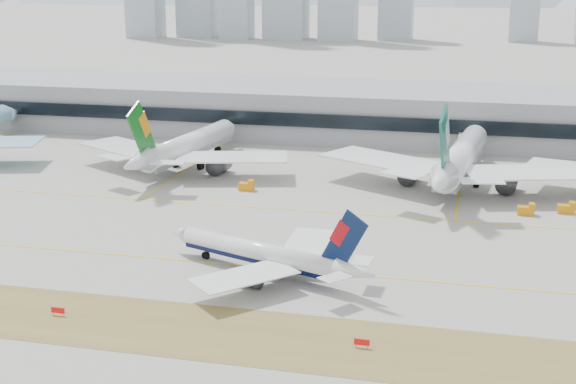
% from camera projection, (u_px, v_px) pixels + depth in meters
% --- Properties ---
extents(ground, '(3000.00, 3000.00, 0.00)m').
position_uv_depth(ground, '(263.00, 257.00, 146.61)').
color(ground, '#9A9790').
rests_on(ground, ground).
extents(taxiing_airliner, '(41.64, 35.25, 14.55)m').
position_uv_depth(taxiing_airliner, '(266.00, 255.00, 137.65)').
color(taxiing_airliner, white).
rests_on(taxiing_airliner, ground).
extents(widebody_eva, '(60.14, 59.35, 21.64)m').
position_uv_depth(widebody_eva, '(186.00, 148.00, 209.30)').
color(widebody_eva, white).
rests_on(widebody_eva, ground).
extents(widebody_cathay, '(68.01, 67.01, 24.42)m').
position_uv_depth(widebody_cathay, '(460.00, 160.00, 192.43)').
color(widebody_cathay, white).
rests_on(widebody_cathay, ground).
extents(terminal, '(280.00, 43.10, 15.00)m').
position_uv_depth(terminal, '(358.00, 111.00, 252.16)').
color(terminal, gray).
rests_on(terminal, ground).
extents(hold_sign_left, '(2.20, 0.15, 1.35)m').
position_uv_depth(hold_sign_left, '(58.00, 310.00, 121.69)').
color(hold_sign_left, red).
rests_on(hold_sign_left, ground).
extents(hold_sign_right, '(2.20, 0.15, 1.35)m').
position_uv_depth(hold_sign_right, '(362.00, 342.00, 111.32)').
color(hold_sign_right, red).
rests_on(hold_sign_right, ground).
extents(gse_extra, '(3.55, 2.00, 2.60)m').
position_uv_depth(gse_extra, '(567.00, 208.00, 172.58)').
color(gse_extra, orange).
rests_on(gse_extra, ground).
extents(gse_b, '(3.55, 2.00, 2.60)m').
position_uv_depth(gse_b, '(247.00, 186.00, 190.38)').
color(gse_b, orange).
rests_on(gse_b, ground).
extents(gse_c, '(3.55, 2.00, 2.60)m').
position_uv_depth(gse_c, '(527.00, 210.00, 171.48)').
color(gse_c, orange).
rests_on(gse_c, ground).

